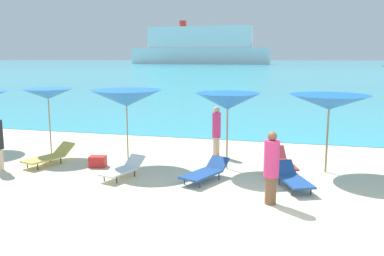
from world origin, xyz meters
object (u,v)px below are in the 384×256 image
at_px(lounge_chair_4, 206,171).
at_px(cooler_box, 98,161).
at_px(lounge_chair_1, 292,177).
at_px(umbrella_1, 48,94).
at_px(umbrella_3, 228,101).
at_px(cruise_ship, 199,48).
at_px(beachgoer_2, 216,130).
at_px(umbrella_2, 126,98).
at_px(lounge_chair_0, 281,161).
at_px(umbrella_4, 329,102).
at_px(lounge_chair_3, 50,156).
at_px(lounge_chair_2, 123,169).
at_px(beachgoer_1, 271,166).

bearing_deg(lounge_chair_4, cooler_box, -166.31).
bearing_deg(lounge_chair_4, lounge_chair_1, 22.26).
distance_m(umbrella_1, lounge_chair_1, 8.59).
bearing_deg(umbrella_3, cruise_ship, 103.70).
height_order(lounge_chair_1, cooler_box, lounge_chair_1).
height_order(umbrella_1, umbrella_3, umbrella_3).
height_order(beachgoer_2, cruise_ship, cruise_ship).
bearing_deg(umbrella_3, umbrella_2, -175.54).
height_order(umbrella_3, lounge_chair_0, umbrella_3).
xyz_separation_m(umbrella_2, umbrella_4, (6.08, 0.58, -0.02)).
bearing_deg(cooler_box, umbrella_3, 0.02).
xyz_separation_m(umbrella_3, lounge_chair_1, (1.97, -1.43, -1.80)).
distance_m(cooler_box, cruise_ship, 190.94).
relative_size(lounge_chair_4, cruise_ship, 0.03).
height_order(umbrella_2, umbrella_4, umbrella_2).
xyz_separation_m(umbrella_4, lounge_chair_0, (-1.30, -0.14, -1.81)).
bearing_deg(lounge_chair_3, umbrella_2, 34.24).
height_order(lounge_chair_1, cruise_ship, cruise_ship).
height_order(lounge_chair_3, cooler_box, lounge_chair_3).
distance_m(umbrella_2, umbrella_4, 6.10).
distance_m(umbrella_1, beachgoer_2, 5.90).
xyz_separation_m(lounge_chair_2, cooler_box, (-1.23, 0.84, -0.08)).
relative_size(lounge_chair_0, lounge_chair_3, 0.97).
bearing_deg(umbrella_1, umbrella_2, -8.43).
distance_m(umbrella_3, beachgoer_1, 3.37).
xyz_separation_m(umbrella_1, umbrella_4, (9.17, 0.12, -0.05)).
bearing_deg(umbrella_3, beachgoer_2, 112.80).
height_order(umbrella_2, umbrella_3, umbrella_2).
bearing_deg(cruise_ship, umbrella_4, -73.52).
xyz_separation_m(lounge_chair_1, lounge_chair_3, (-7.53, 0.51, -0.00)).
distance_m(umbrella_4, lounge_chair_3, 8.76).
relative_size(lounge_chair_4, beachgoer_1, 1.02).
distance_m(umbrella_1, lounge_chair_4, 6.40).
bearing_deg(beachgoer_1, beachgoer_2, 155.21).
relative_size(lounge_chair_1, beachgoer_2, 1.00).
height_order(umbrella_4, lounge_chair_1, umbrella_4).
xyz_separation_m(umbrella_1, lounge_chair_0, (7.87, -0.01, -1.86)).
distance_m(lounge_chair_0, lounge_chair_3, 7.26).
relative_size(lounge_chair_2, beachgoer_2, 0.90).
bearing_deg(lounge_chair_1, lounge_chair_0, 79.36).
height_order(umbrella_3, lounge_chair_1, umbrella_3).
height_order(umbrella_4, lounge_chair_4, umbrella_4).
bearing_deg(cooler_box, beachgoer_2, 22.79).
relative_size(lounge_chair_2, lounge_chair_3, 0.86).
relative_size(cooler_box, cruise_ship, 0.01).
distance_m(lounge_chair_3, lounge_chair_4, 5.23).
relative_size(lounge_chair_3, cooler_box, 3.60).
xyz_separation_m(umbrella_3, umbrella_4, (2.92, 0.33, 0.01)).
xyz_separation_m(umbrella_2, cruise_ship, (-42.05, 185.68, 5.90)).
distance_m(umbrella_3, cruise_ship, 190.95).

